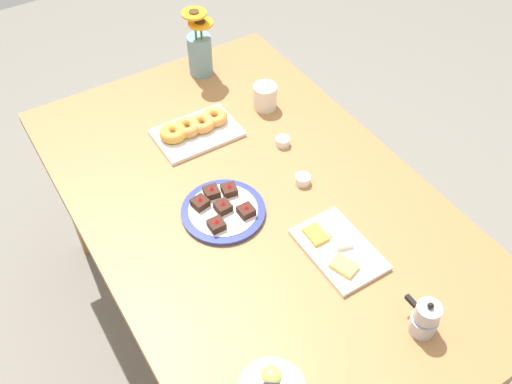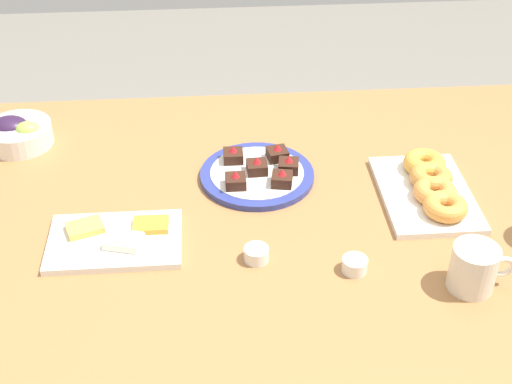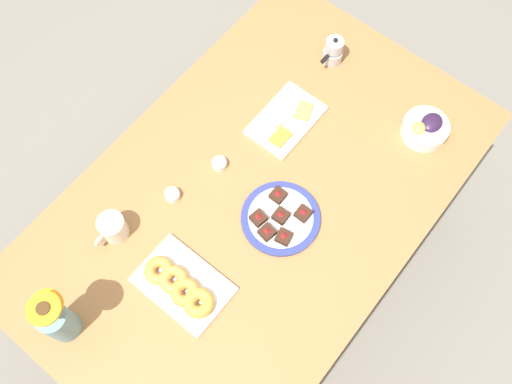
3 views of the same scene
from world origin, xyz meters
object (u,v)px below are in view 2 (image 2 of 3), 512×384
(jam_cup_honey, at_px, (355,264))
(dessert_plate, at_px, (258,173))
(jam_cup_berry, at_px, (256,254))
(croissant_platter, at_px, (430,187))
(grape_bowl, at_px, (18,133))
(dining_table, at_px, (256,239))
(coffee_mug, at_px, (474,268))
(cheese_platter, at_px, (116,239))

(jam_cup_honey, height_order, dessert_plate, dessert_plate)
(jam_cup_berry, height_order, dessert_plate, dessert_plate)
(dessert_plate, bearing_deg, croissant_platter, -14.94)
(jam_cup_berry, relative_size, dessert_plate, 0.19)
(grape_bowl, distance_m, jam_cup_honey, 0.87)
(grape_bowl, bearing_deg, croissant_platter, -17.12)
(dining_table, relative_size, dessert_plate, 6.32)
(coffee_mug, bearing_deg, jam_cup_berry, 164.94)
(cheese_platter, xyz_separation_m, dessert_plate, (0.30, 0.20, 0.00))
(grape_bowl, distance_m, cheese_platter, 0.47)
(dining_table, xyz_separation_m, croissant_platter, (0.37, 0.01, 0.11))
(cheese_platter, bearing_deg, dessert_plate, 34.59)
(jam_cup_honey, distance_m, dessert_plate, 0.35)
(grape_bowl, height_order, croissant_platter, grape_bowl)
(coffee_mug, xyz_separation_m, grape_bowl, (-0.91, 0.56, -0.02))
(coffee_mug, height_order, jam_cup_berry, coffee_mug)
(coffee_mug, relative_size, cheese_platter, 0.46)
(coffee_mug, relative_size, grape_bowl, 0.76)
(grape_bowl, bearing_deg, dessert_plate, -18.51)
(dining_table, relative_size, jam_cup_berry, 33.33)
(cheese_platter, height_order, dessert_plate, dessert_plate)
(coffee_mug, height_order, jam_cup_honey, coffee_mug)
(coffee_mug, bearing_deg, jam_cup_honey, 163.99)
(dessert_plate, bearing_deg, jam_cup_berry, -95.13)
(dining_table, height_order, croissant_platter, croissant_platter)
(jam_cup_honey, bearing_deg, coffee_mug, -16.01)
(jam_cup_berry, bearing_deg, cheese_platter, 165.67)
(dining_table, xyz_separation_m, jam_cup_berry, (-0.01, -0.16, 0.10))
(coffee_mug, relative_size, croissant_platter, 0.43)
(grape_bowl, relative_size, dessert_plate, 0.62)
(dining_table, height_order, grape_bowl, grape_bowl)
(cheese_platter, bearing_deg, croissant_platter, 9.32)
(grape_bowl, xyz_separation_m, dessert_plate, (0.56, -0.19, -0.02))
(cheese_platter, xyz_separation_m, jam_cup_berry, (0.27, -0.07, 0.01))
(coffee_mug, height_order, dessert_plate, coffee_mug)
(grape_bowl, bearing_deg, cheese_platter, -56.40)
(grape_bowl, xyz_separation_m, croissant_platter, (0.92, -0.28, -0.01))
(croissant_platter, distance_m, jam_cup_honey, 0.30)
(cheese_platter, relative_size, croissant_platter, 0.93)
(jam_cup_honey, relative_size, jam_cup_berry, 1.00)
(croissant_platter, xyz_separation_m, jam_cup_berry, (-0.39, -0.18, -0.01))
(croissant_platter, bearing_deg, coffee_mug, -90.33)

